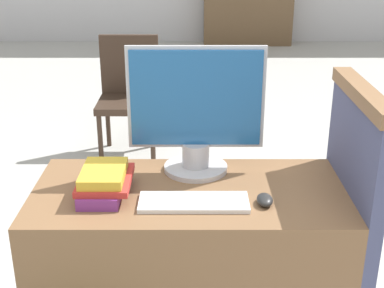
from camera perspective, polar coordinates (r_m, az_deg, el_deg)
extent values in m
cube|color=brown|center=(2.17, -0.35, -13.45)|extent=(1.16, 0.57, 0.72)
cube|color=#474C70|center=(2.17, 16.06, -9.12)|extent=(0.05, 0.59, 1.06)
cube|color=brown|center=(1.95, 17.76, 5.07)|extent=(0.07, 0.59, 0.05)
cylinder|color=#B7B7BC|center=(2.13, 0.34, -2.54)|extent=(0.25, 0.25, 0.02)
cylinder|color=#B7B7BC|center=(2.11, 0.35, -1.13)|extent=(0.11, 0.11, 0.09)
cube|color=#B7B7BC|center=(2.04, 0.36, 4.96)|extent=(0.52, 0.01, 0.40)
cube|color=#1E5693|center=(2.03, 0.36, 4.92)|extent=(0.50, 0.02, 0.37)
cube|color=white|center=(1.88, 0.13, -6.23)|extent=(0.38, 0.14, 0.02)
ellipsoid|color=#262626|center=(1.89, 7.72, -5.92)|extent=(0.06, 0.09, 0.03)
cube|color=#7A3384|center=(1.97, -9.56, -4.66)|extent=(0.14, 0.28, 0.04)
cube|color=#B72D28|center=(1.96, -9.27, -3.79)|extent=(0.19, 0.25, 0.02)
cube|color=gold|center=(1.94, -9.48, -3.12)|extent=(0.15, 0.22, 0.04)
cylinder|color=#38281E|center=(3.92, -9.81, 0.37)|extent=(0.04, 0.04, 0.39)
cylinder|color=#38281E|center=(3.88, -4.26, 0.37)|extent=(0.04, 0.04, 0.39)
cylinder|color=#38281E|center=(4.27, -9.01, 2.25)|extent=(0.04, 0.04, 0.39)
cylinder|color=#38281E|center=(4.23, -3.91, 2.27)|extent=(0.04, 0.04, 0.39)
cube|color=#38281E|center=(4.00, -6.89, 4.30)|extent=(0.44, 0.44, 0.05)
cube|color=#38281E|center=(4.12, -6.74, 8.44)|extent=(0.44, 0.04, 0.45)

